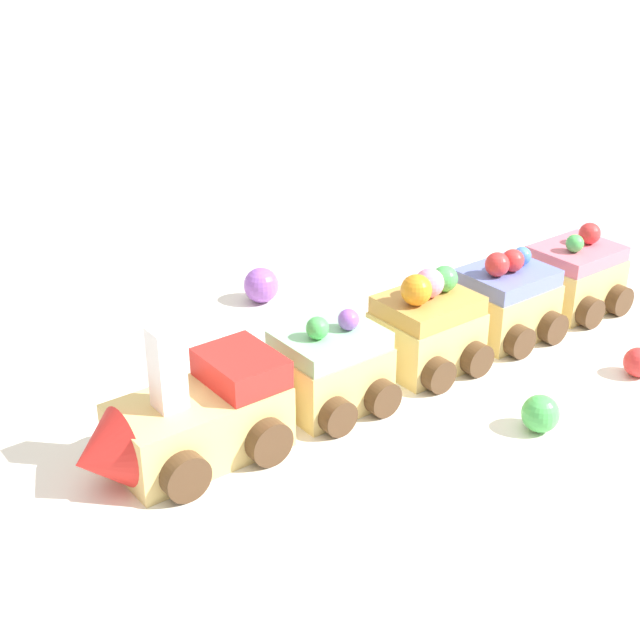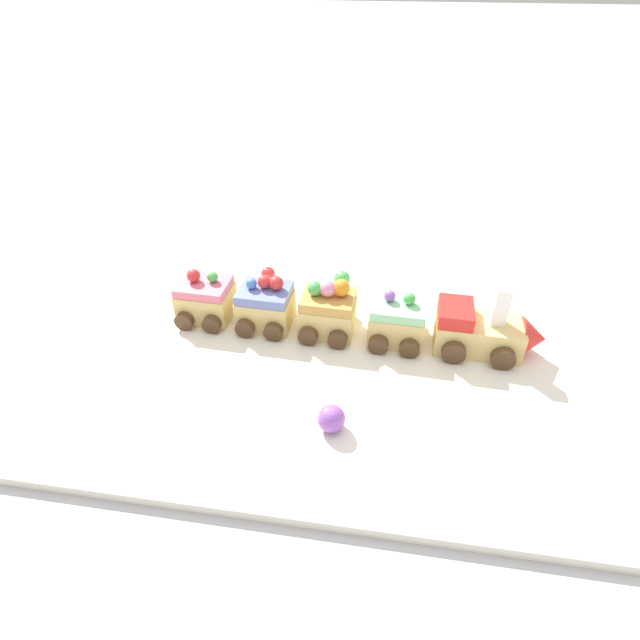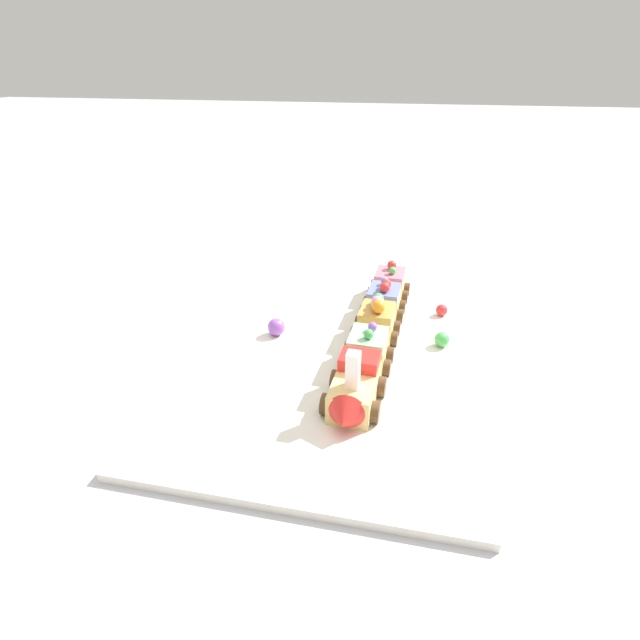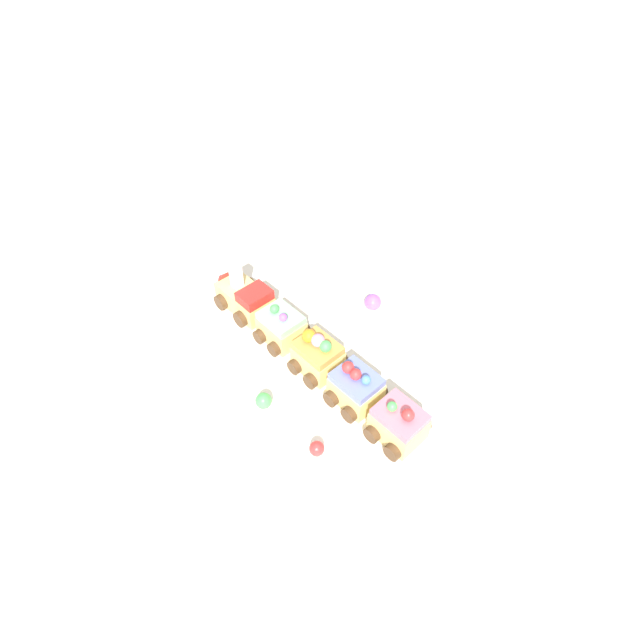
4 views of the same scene
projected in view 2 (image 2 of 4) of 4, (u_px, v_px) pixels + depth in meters
ground_plane at (347, 366)px, 0.62m from camera, size 10.00×10.00×0.00m
display_board at (348, 363)px, 0.61m from camera, size 0.69×0.44×0.01m
cake_train_locomotive at (486, 332)px, 0.61m from camera, size 0.13×0.08×0.09m
cake_car_mint at (397, 322)px, 0.63m from camera, size 0.07×0.08×0.07m
cake_car_caramel at (328, 312)px, 0.64m from camera, size 0.07×0.08×0.08m
cake_car_blueberry at (266, 306)px, 0.65m from camera, size 0.07×0.08×0.07m
cake_car_strawberry at (206, 300)px, 0.67m from camera, size 0.07×0.08×0.07m
gumball_purple at (331, 418)px, 0.51m from camera, size 0.03×0.03×0.03m
gumball_red at (268, 274)px, 0.75m from camera, size 0.02×0.02×0.02m
gumball_green at (342, 279)px, 0.73m from camera, size 0.02×0.02×0.02m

